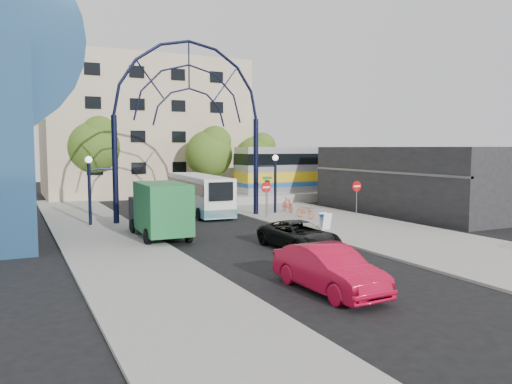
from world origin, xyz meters
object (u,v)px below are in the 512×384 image
tree_north_c (258,154)px  green_truck (159,210)px  sandwich_board (325,219)px  bike_near_a (305,211)px  black_suv (299,235)px  stop_sign (266,191)px  tree_north_a (211,151)px  tree_north_b (94,144)px  train_car (354,168)px  city_bus (199,193)px  street_name_sign (267,188)px  bike_near_b (287,204)px  do_not_enter_sign (357,190)px  red_sedan (329,269)px  gateway_arch (189,94)px

tree_north_c → green_truck: (-15.93, -19.78, -2.74)m
sandwich_board → bike_near_a: 4.85m
sandwich_board → black_suv: (-4.08, -3.74, -0.06)m
tree_north_c → black_suv: 28.02m
stop_sign → tree_north_a: size_ratio=0.36×
tree_north_b → tree_north_c: tree_north_b is taller
train_car → city_bus: bearing=-165.7°
street_name_sign → tree_north_b: tree_north_b is taller
tree_north_a → bike_near_b: size_ratio=3.80×
do_not_enter_sign → tree_north_c: size_ratio=0.38×
train_car → city_bus: 18.79m
tree_north_c → tree_north_a: bearing=-161.6°
black_suv → bike_near_b: bearing=58.5°
stop_sign → city_bus: 6.14m
sandwich_board → red_sedan: size_ratio=0.20×
do_not_enter_sign → tree_north_b: 25.09m
tree_north_b → tree_north_c: size_ratio=1.23×
train_car → bike_near_a: size_ratio=14.49×
green_truck → street_name_sign: bearing=28.1°
tree_north_a → tree_north_c: tree_north_a is taller
gateway_arch → city_bus: (1.84, 3.36, -7.07)m
tree_north_b → green_truck: bearing=-89.8°
sandwich_board → red_sedan: 12.52m
black_suv → tree_north_a: bearing=75.0°
stop_sign → bike_near_a: size_ratio=1.44×
train_car → bike_near_a: train_car is taller
green_truck → stop_sign: bearing=25.9°
gateway_arch → black_suv: size_ratio=2.78×
gateway_arch → tree_north_b: size_ratio=1.70×
tree_north_a → city_bus: tree_north_a is taller
red_sedan → street_name_sign: bearing=66.8°
black_suv → green_truck: bearing=128.1°
street_name_sign → train_car: 17.55m
gateway_arch → tree_north_b: (-3.88, 15.93, -3.29)m
bike_near_b → sandwich_board: bearing=-99.0°
street_name_sign → tree_north_c: size_ratio=0.43×
train_car → tree_north_b: bearing=161.6°
city_bus → stop_sign: bearing=-57.4°
do_not_enter_sign → black_suv: (-9.48, -7.76, -1.29)m
street_name_sign → train_car: size_ratio=0.11×
bike_near_a → bike_near_b: bearing=68.4°
do_not_enter_sign → tree_north_c: 18.11m
tree_north_c → gateway_arch: bearing=-131.0°
stop_sign → red_sedan: bearing=-110.5°
green_truck → red_sedan: bearing=-77.1°
stop_sign → tree_north_b: 20.18m
train_car → bike_near_b: size_ratio=13.61×
gateway_arch → sandwich_board: (5.60, -8.02, -7.81)m
tree_north_c → bike_near_a: bearing=-106.1°
stop_sign → bike_near_a: 3.06m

